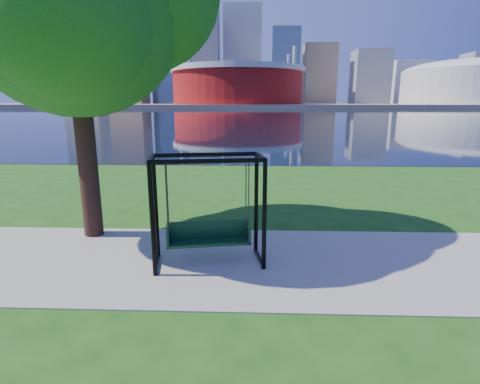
{
  "coord_description": "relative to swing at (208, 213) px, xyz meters",
  "views": [
    {
      "loc": [
        0.54,
        -7.94,
        3.35
      ],
      "look_at": [
        0.25,
        0.0,
        1.43
      ],
      "focal_mm": 28.0,
      "sensor_mm": 36.0,
      "label": 1
    }
  ],
  "objects": [
    {
      "name": "ground",
      "position": [
        0.39,
        0.57,
        -1.12
      ],
      "size": [
        900.0,
        900.0,
        0.0
      ],
      "primitive_type": "plane",
      "color": "#1E5114",
      "rests_on": "ground"
    },
    {
      "name": "path",
      "position": [
        0.39,
        0.07,
        -1.11
      ],
      "size": [
        120.0,
        4.0,
        0.03
      ],
      "primitive_type": "cube",
      "color": "#9E937F",
      "rests_on": "ground"
    },
    {
      "name": "swing",
      "position": [
        0.0,
        0.0,
        0.0
      ],
      "size": [
        2.4,
        1.37,
        2.32
      ],
      "rotation": [
        0.0,
        0.0,
        0.18
      ],
      "color": "black",
      "rests_on": "ground"
    },
    {
      "name": "skyline",
      "position": [
        -3.88,
        319.97,
        34.77
      ],
      "size": [
        392.0,
        66.0,
        96.5
      ],
      "color": "gray",
      "rests_on": "far_bank"
    },
    {
      "name": "arena",
      "position": [
        135.39,
        235.57,
        14.75
      ],
      "size": [
        84.0,
        84.0,
        26.56
      ],
      "color": "beige",
      "rests_on": "far_bank"
    },
    {
      "name": "river",
      "position": [
        0.39,
        102.57,
        -1.11
      ],
      "size": [
        900.0,
        180.0,
        0.02
      ],
      "primitive_type": "cube",
      "color": "black",
      "rests_on": "ground"
    },
    {
      "name": "far_bank",
      "position": [
        0.39,
        306.57,
        -0.12
      ],
      "size": [
        900.0,
        228.0,
        2.0
      ],
      "primitive_type": "cube",
      "color": "#937F60",
      "rests_on": "ground"
    },
    {
      "name": "stadium",
      "position": [
        -9.61,
        235.57,
        13.11
      ],
      "size": [
        83.0,
        83.0,
        32.0
      ],
      "color": "maroon",
      "rests_on": "far_bank"
    }
  ]
}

